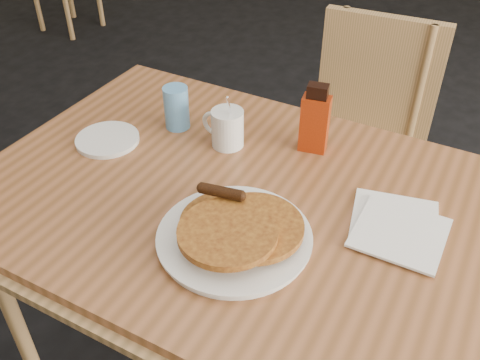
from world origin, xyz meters
name	(u,v)px	position (x,y,z in m)	size (l,w,h in m)	color
main_table	(248,210)	(0.02, 0.08, 0.71)	(1.36, 0.96, 0.75)	brown
chair_main_far	(362,127)	(0.02, 0.83, 0.53)	(0.46, 0.46, 0.90)	tan
pancake_plate	(235,233)	(0.07, -0.06, 0.77)	(0.32, 0.32, 0.09)	silver
coffee_mug	(227,127)	(-0.14, 0.23, 0.80)	(0.12, 0.08, 0.15)	silver
syrup_bottle	(315,120)	(0.06, 0.33, 0.83)	(0.08, 0.06, 0.18)	maroon
napkin_stack	(397,227)	(0.34, 0.15, 0.76)	(0.23, 0.24, 0.01)	white
blue_tumbler	(176,108)	(-0.30, 0.23, 0.81)	(0.07, 0.07, 0.12)	#5692C9
side_saucer	(108,139)	(-0.41, 0.07, 0.76)	(0.16, 0.16, 0.01)	silver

